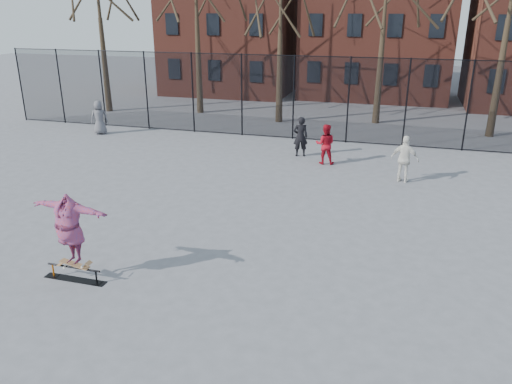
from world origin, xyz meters
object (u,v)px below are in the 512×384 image
(bystander_white, at_px, (405,159))
(bystander_black, at_px, (300,137))
(skateboard, at_px, (75,265))
(skater, at_px, (70,231))
(bystander_grey, at_px, (99,117))
(skate_rail, at_px, (75,275))
(bystander_red, at_px, (325,144))

(bystander_white, bearing_deg, bystander_black, -14.42)
(skateboard, height_order, bystander_black, bystander_black)
(bystander_black, bearing_deg, bystander_white, 133.86)
(skater, relative_size, bystander_white, 1.18)
(skateboard, bearing_deg, bystander_grey, 120.33)
(skate_rail, bearing_deg, bystander_grey, 120.20)
(bystander_red, distance_m, bystander_white, 3.48)
(skate_rail, relative_size, bystander_black, 0.92)
(skater, height_order, bystander_grey, skater)
(skater, bearing_deg, bystander_grey, 126.38)
(bystander_red, bearing_deg, skater, 63.72)
(skateboard, bearing_deg, skate_rail, 180.00)
(skate_rail, distance_m, bystander_grey, 15.00)
(bystander_black, height_order, bystander_red, bystander_black)
(bystander_black, xyz_separation_m, bystander_white, (4.33, -2.31, 0.01))
(bystander_grey, bearing_deg, skateboard, 88.15)
(bystander_red, height_order, bystander_white, bystander_white)
(bystander_black, bearing_deg, bystander_grey, -24.13)
(bystander_grey, height_order, bystander_black, bystander_black)
(bystander_white, bearing_deg, skate_rail, 65.96)
(skate_rail, distance_m, bystander_red, 11.80)
(skate_rail, height_order, bystander_grey, bystander_grey)
(skate_rail, bearing_deg, skateboard, 0.00)
(bystander_grey, height_order, bystander_white, bystander_white)
(skateboard, relative_size, bystander_red, 0.47)
(bystander_black, relative_size, bystander_red, 1.05)
(skater, relative_size, bystander_black, 1.19)
(bystander_grey, distance_m, bystander_black, 10.62)
(bystander_black, distance_m, bystander_white, 4.91)
(bystander_white, bearing_deg, skateboard, 66.11)
(skate_rail, height_order, skater, skater)
(skateboard, xyz_separation_m, bystander_black, (2.98, 11.82, 0.47))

